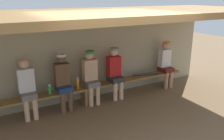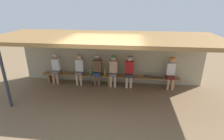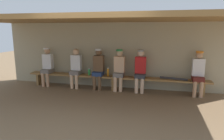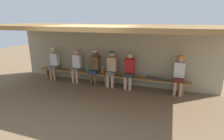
% 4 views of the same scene
% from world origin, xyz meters
% --- Properties ---
extents(ground_plane, '(24.00, 24.00, 0.00)m').
position_xyz_m(ground_plane, '(0.00, 0.00, 0.00)').
color(ground_plane, brown).
extents(back_wall, '(8.00, 0.20, 2.20)m').
position_xyz_m(back_wall, '(0.00, 2.00, 1.10)').
color(back_wall, tan).
rests_on(back_wall, ground).
extents(dugout_roof, '(8.00, 2.80, 0.12)m').
position_xyz_m(dugout_roof, '(0.00, 0.70, 2.26)').
color(dugout_roof, olive).
rests_on(dugout_roof, back_wall).
extents(bench, '(6.00, 0.36, 0.46)m').
position_xyz_m(bench, '(0.00, 1.55, 0.39)').
color(bench, olive).
rests_on(bench, ground).
extents(player_near_post, '(0.34, 0.42, 1.34)m').
position_xyz_m(player_near_post, '(-2.40, 1.55, 0.75)').
color(player_near_post, slate).
rests_on(player_near_post, ground).
extents(player_in_red, '(0.34, 0.42, 1.34)m').
position_xyz_m(player_in_red, '(-0.52, 1.55, 0.75)').
color(player_in_red, navy).
rests_on(player_in_red, ground).
extents(player_shirtless_tan, '(0.34, 0.42, 1.34)m').
position_xyz_m(player_shirtless_tan, '(0.19, 1.55, 0.75)').
color(player_shirtless_tan, slate).
rests_on(player_shirtless_tan, ground).
extents(player_middle, '(0.34, 0.42, 1.34)m').
position_xyz_m(player_middle, '(2.58, 1.55, 0.75)').
color(player_middle, '#591E19').
rests_on(player_middle, ground).
extents(player_with_sunglasses, '(0.34, 0.42, 1.34)m').
position_xyz_m(player_with_sunglasses, '(-1.32, 1.55, 0.73)').
color(player_with_sunglasses, slate).
rests_on(player_with_sunglasses, ground).
extents(player_in_white, '(0.34, 0.42, 1.34)m').
position_xyz_m(player_in_white, '(0.87, 1.55, 0.75)').
color(player_in_white, '#333338').
rests_on(player_in_white, ground).
extents(water_bottle_clear, '(0.06, 0.06, 0.28)m').
position_xyz_m(water_bottle_clear, '(-0.18, 1.52, 0.59)').
color(water_bottle_clear, orange).
rests_on(water_bottle_clear, bench).
extents(water_bottle_green, '(0.08, 0.08, 0.22)m').
position_xyz_m(water_bottle_green, '(-0.84, 1.56, 0.56)').
color(water_bottle_green, green).
rests_on(water_bottle_green, bench).
extents(baseball_bat, '(0.82, 0.21, 0.07)m').
position_xyz_m(baseball_bat, '(1.89, 1.55, 0.49)').
color(baseball_bat, '#333338').
rests_on(baseball_bat, bench).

